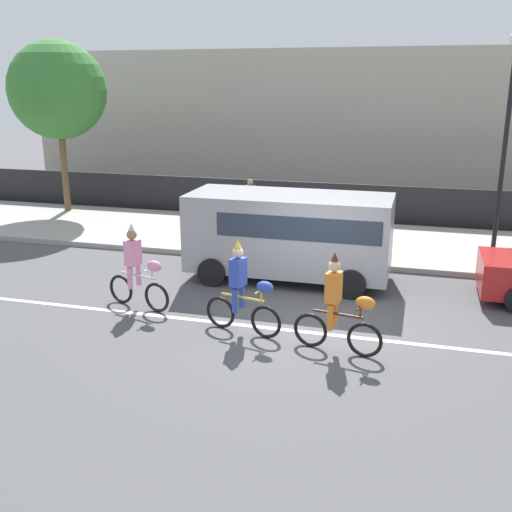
{
  "coord_description": "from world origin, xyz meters",
  "views": [
    {
      "loc": [
        2.06,
        -11.48,
        4.86
      ],
      "look_at": [
        -1.47,
        1.2,
        1.0
      ],
      "focal_mm": 42.0,
      "sensor_mm": 36.0,
      "label": 1
    }
  ],
  "objects_px": {
    "street_lamp_post": "(508,118)",
    "parade_cyclist_cobalt": "(243,293)",
    "parade_cyclist_orange": "(339,310)",
    "parked_van_grey": "(292,231)",
    "pedestrian_onlooker": "(250,202)",
    "parade_cyclist_pink": "(138,272)"
  },
  "relations": [
    {
      "from": "parade_cyclist_cobalt",
      "to": "pedestrian_onlooker",
      "type": "distance_m",
      "value": 8.44
    },
    {
      "from": "parked_van_grey",
      "to": "parade_cyclist_cobalt",
      "type": "bearing_deg",
      "value": -93.27
    },
    {
      "from": "parade_cyclist_cobalt",
      "to": "parade_cyclist_orange",
      "type": "distance_m",
      "value": 1.97
    },
    {
      "from": "parade_cyclist_pink",
      "to": "parked_van_grey",
      "type": "distance_m",
      "value": 4.04
    },
    {
      "from": "parade_cyclist_orange",
      "to": "parked_van_grey",
      "type": "xyz_separation_m",
      "value": [
        -1.74,
        3.93,
        0.44
      ]
    },
    {
      "from": "parade_cyclist_orange",
      "to": "pedestrian_onlooker",
      "type": "distance_m",
      "value": 9.47
    },
    {
      "from": "street_lamp_post",
      "to": "parade_cyclist_cobalt",
      "type": "bearing_deg",
      "value": -132.9
    },
    {
      "from": "parade_cyclist_pink",
      "to": "pedestrian_onlooker",
      "type": "distance_m",
      "value": 7.45
    },
    {
      "from": "parade_cyclist_cobalt",
      "to": "parade_cyclist_pink",
      "type": "bearing_deg",
      "value": 164.89
    },
    {
      "from": "parade_cyclist_pink",
      "to": "street_lamp_post",
      "type": "xyz_separation_m",
      "value": [
        7.78,
        4.84,
        3.15
      ]
    },
    {
      "from": "street_lamp_post",
      "to": "pedestrian_onlooker",
      "type": "xyz_separation_m",
      "value": [
        -7.36,
        2.6,
        -2.97
      ]
    },
    {
      "from": "parade_cyclist_pink",
      "to": "street_lamp_post",
      "type": "bearing_deg",
      "value": 31.86
    },
    {
      "from": "parade_cyclist_cobalt",
      "to": "pedestrian_onlooker",
      "type": "xyz_separation_m",
      "value": [
        -2.2,
        8.15,
        0.17
      ]
    },
    {
      "from": "parade_cyclist_orange",
      "to": "pedestrian_onlooker",
      "type": "relative_size",
      "value": 1.19
    },
    {
      "from": "parked_van_grey",
      "to": "street_lamp_post",
      "type": "xyz_separation_m",
      "value": [
        4.95,
        1.99,
        2.71
      ]
    },
    {
      "from": "parade_cyclist_orange",
      "to": "street_lamp_post",
      "type": "relative_size",
      "value": 0.33
    },
    {
      "from": "parked_van_grey",
      "to": "street_lamp_post",
      "type": "bearing_deg",
      "value": 21.88
    },
    {
      "from": "pedestrian_onlooker",
      "to": "parked_van_grey",
      "type": "bearing_deg",
      "value": -62.34
    },
    {
      "from": "parade_cyclist_orange",
      "to": "street_lamp_post",
      "type": "height_order",
      "value": "street_lamp_post"
    },
    {
      "from": "parade_cyclist_orange",
      "to": "street_lamp_post",
      "type": "bearing_deg",
      "value": 61.48
    },
    {
      "from": "parade_cyclist_orange",
      "to": "parade_cyclist_pink",
      "type": "bearing_deg",
      "value": 166.7
    },
    {
      "from": "parked_van_grey",
      "to": "parade_cyclist_pink",
      "type": "bearing_deg",
      "value": -134.83
    }
  ]
}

